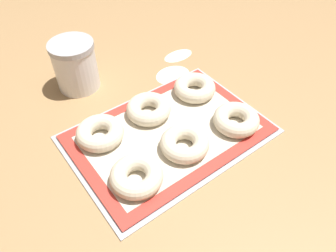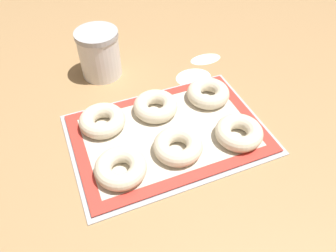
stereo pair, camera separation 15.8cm
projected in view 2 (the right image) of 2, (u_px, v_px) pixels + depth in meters
ground_plane at (173, 134)px, 0.91m from camera, size 2.80×2.80×0.00m
baking_tray at (168, 133)px, 0.90m from camera, size 0.53×0.37×0.01m
baking_mat at (168, 132)px, 0.90m from camera, size 0.51×0.35×0.00m
bagel_front_left at (121, 168)px, 0.79m from camera, size 0.13×0.13×0.04m
bagel_front_center at (178, 146)px, 0.83m from camera, size 0.13×0.13×0.04m
bagel_front_right at (239, 132)px, 0.87m from camera, size 0.13×0.13×0.04m
bagel_back_left at (102, 121)px, 0.90m from camera, size 0.13×0.13×0.04m
bagel_back_center at (155, 106)px, 0.94m from camera, size 0.13×0.13×0.04m
bagel_back_right at (208, 93)px, 0.98m from camera, size 0.13×0.13×0.04m
flour_canister at (99, 53)px, 1.05m from camera, size 0.14×0.14×0.15m
flour_patch_near at (206, 59)px, 1.16m from camera, size 0.11×0.06×0.00m
flour_patch_far at (193, 77)px, 1.09m from camera, size 0.12×0.10×0.00m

